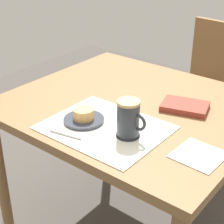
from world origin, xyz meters
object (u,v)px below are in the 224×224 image
(wooden_chair, at_px, (207,92))
(small_book, at_px, (185,106))
(pastry_plate, at_px, (84,120))
(coffee_mug, at_px, (129,118))
(pastry, at_px, (84,114))
(dining_table, at_px, (133,120))

(wooden_chair, height_order, small_book, wooden_chair)
(pastry_plate, relative_size, small_book, 0.85)
(pastry_plate, relative_size, coffee_mug, 1.18)
(coffee_mug, xyz_separation_m, small_book, (0.05, 0.31, -0.06))
(wooden_chair, height_order, coffee_mug, wooden_chair)
(coffee_mug, bearing_deg, pastry_plate, -174.34)
(wooden_chair, relative_size, pastry, 11.36)
(wooden_chair, bearing_deg, small_book, 112.01)
(wooden_chair, xyz_separation_m, small_book, (0.20, -0.68, 0.24))
(dining_table, relative_size, coffee_mug, 7.77)
(pastry, distance_m, coffee_mug, 0.20)
(dining_table, height_order, coffee_mug, coffee_mug)
(dining_table, height_order, small_book, small_book)
(pastry, bearing_deg, wooden_chair, 87.70)
(wooden_chair, distance_m, small_book, 0.75)
(dining_table, relative_size, small_book, 5.59)
(wooden_chair, distance_m, coffee_mug, 1.05)
(wooden_chair, bearing_deg, pastry_plate, 93.18)
(wooden_chair, height_order, pastry_plate, wooden_chair)
(coffee_mug, bearing_deg, pastry, -174.34)
(pastry, relative_size, small_book, 0.43)
(pastry_plate, height_order, pastry, pastry)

